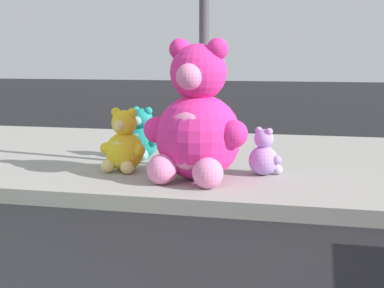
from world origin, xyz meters
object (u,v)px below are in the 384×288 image
Objects in this scene: sign_pole at (204,14)px; plush_yellow at (124,146)px; plush_teal at (142,137)px; plush_lavender at (264,156)px; plush_pink_large at (197,124)px.

sign_pole is 4.63× the size of plush_yellow.
plush_lavender is at bearing -23.28° from plush_teal.
plush_yellow is (-0.88, 0.26, -0.29)m from plush_pink_large.
sign_pole is 1.68m from plush_yellow.
plush_teal is 0.91× the size of plush_yellow.
plush_teal is (-0.89, 0.49, -1.44)m from sign_pole.
plush_pink_large is at bearing -147.95° from plush_lavender.
sign_pole is at bearing 164.85° from plush_lavender.
plush_lavender is (0.70, -0.19, -1.49)m from sign_pole.
plush_pink_large is 0.84m from plush_lavender.
sign_pole is 2.25× the size of plush_pink_large.
plush_teal is at bearing 94.53° from plush_yellow.
plush_yellow is at bearing -174.79° from plush_lavender.
plush_lavender is (0.64, 0.40, -0.37)m from plush_pink_large.
plush_pink_large reaches higher than plush_teal.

